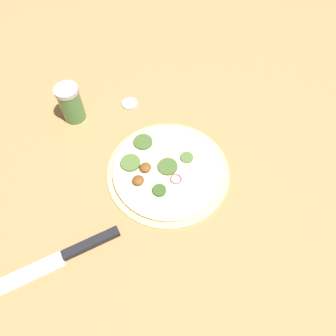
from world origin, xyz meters
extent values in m
plane|color=tan|center=(0.00, 0.00, 0.00)|extent=(3.00, 3.00, 0.00)
cylinder|color=beige|center=(0.00, 0.00, 0.00)|extent=(0.31, 0.31, 0.01)
cylinder|color=beige|center=(0.00, 0.00, 0.01)|extent=(0.28, 0.28, 0.00)
cylinder|color=#47662D|center=(-0.01, 0.00, 0.02)|extent=(0.05, 0.05, 0.01)
cylinder|color=#567538|center=(-0.03, -0.09, 0.02)|extent=(0.05, 0.05, 0.01)
cylinder|color=#567538|center=(-0.03, 0.05, 0.02)|extent=(0.03, 0.03, 0.00)
torus|color=#A34C70|center=(0.03, 0.02, 0.01)|extent=(0.03, 0.03, 0.00)
cylinder|color=#47662D|center=(-0.09, -0.05, 0.02)|extent=(0.05, 0.05, 0.01)
ellipsoid|color=brown|center=(0.03, -0.08, 0.02)|extent=(0.03, 0.03, 0.01)
cylinder|color=#385B23|center=(0.06, -0.03, 0.02)|extent=(0.03, 0.03, 0.01)
ellipsoid|color=brown|center=(-0.01, -0.05, 0.02)|extent=(0.03, 0.03, 0.01)
cube|color=silver|center=(0.21, -0.34, 0.00)|extent=(0.10, 0.19, 0.00)
cube|color=black|center=(0.16, -0.19, 0.01)|extent=(0.06, 0.13, 0.02)
cylinder|color=#4C7F42|center=(-0.22, -0.23, 0.05)|extent=(0.06, 0.06, 0.10)
cylinder|color=#B2B2B7|center=(-0.22, -0.23, 0.10)|extent=(0.06, 0.06, 0.01)
cylinder|color=#B2B2B7|center=(-0.24, -0.08, 0.00)|extent=(0.05, 0.05, 0.01)
camera|label=1|loc=(0.42, -0.06, 0.70)|focal=35.00mm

